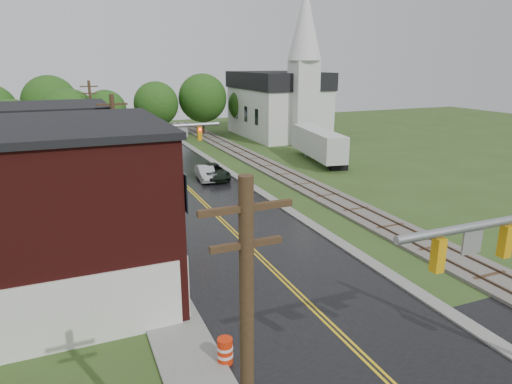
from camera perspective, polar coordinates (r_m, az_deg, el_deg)
main_road at (r=39.95m, az=-8.01°, el=0.03°), size 10.00×90.00×0.02m
curb_right at (r=46.11m, az=-3.15°, el=2.33°), size 0.80×70.00×0.12m
sidewalk_left at (r=34.18m, az=-15.88°, el=-3.22°), size 2.40×50.00×0.12m
brick_building at (r=23.38m, az=-28.77°, el=-2.84°), size 14.30×10.30×8.30m
yellow_house at (r=34.11m, az=-24.51°, el=1.50°), size 8.00×7.00×6.40m
darkred_building at (r=43.09m, az=-22.87°, el=3.10°), size 7.00×6.00×4.40m
church at (r=67.95m, az=3.14°, el=11.74°), size 10.40×18.40×20.00m
railroad at (r=47.79m, az=2.05°, el=2.96°), size 3.20×80.00×0.30m
traffic_signal_far at (r=35.26m, az=-12.51°, el=5.96°), size 7.34×0.43×7.20m
utility_pole_a at (r=9.92m, az=-1.12°, el=-22.67°), size 1.80×0.28×9.00m
utility_pole_b at (r=29.99m, az=-16.95°, el=3.41°), size 1.80×0.28×9.00m
utility_pole_c at (r=51.65m, az=-19.75°, el=8.23°), size 1.80×0.28×9.00m
tree_left_c at (r=47.72m, az=-27.88°, el=6.49°), size 6.00×6.00×7.65m
tree_left_e at (r=53.45m, az=-22.10°, el=8.33°), size 6.40×6.40×8.16m
suv_dark at (r=43.85m, az=-5.44°, el=2.52°), size 2.42×5.18×1.43m
sedan_silver at (r=43.51m, az=-6.31°, el=2.36°), size 1.84×4.33×1.39m
pickup_white at (r=29.64m, az=-12.08°, el=-4.44°), size 2.63×5.24×1.46m
semi_trailer at (r=51.38m, az=7.83°, el=6.08°), size 4.24×11.40×3.59m
construction_barrel at (r=18.04m, az=-3.89°, el=-19.22°), size 0.61×0.61×1.04m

